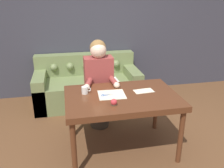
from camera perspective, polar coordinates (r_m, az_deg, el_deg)
ground_plane at (r=3.12m, az=2.93°, el=-16.21°), size 16.00×16.00×0.00m
wall_back at (r=4.54m, az=-3.42°, el=13.79°), size 8.00×0.06×2.60m
dining_table at (r=2.84m, az=2.37°, el=-4.12°), size 1.33×0.89×0.75m
couch at (r=4.33m, az=-5.95°, el=-0.39°), size 1.82×0.89×0.83m
person at (r=3.36m, az=-3.18°, el=-0.07°), size 0.46×0.56×1.30m
pattern_paper_main at (r=2.82m, az=-0.08°, el=-2.56°), size 0.33×0.30×0.00m
pattern_paper_offcut at (r=2.95m, az=7.63°, el=-1.67°), size 0.25×0.15×0.00m
scissors at (r=2.81m, az=-1.14°, el=-2.68°), size 0.25×0.08×0.01m
mug at (r=2.85m, az=-6.52°, el=-1.47°), size 0.11×0.08×0.09m
pin_cushion at (r=2.56m, az=0.44°, el=-4.43°), size 0.07×0.07×0.07m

